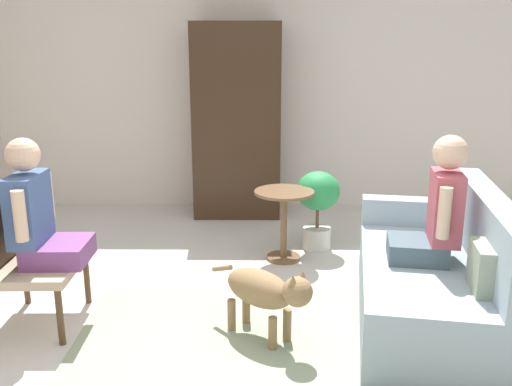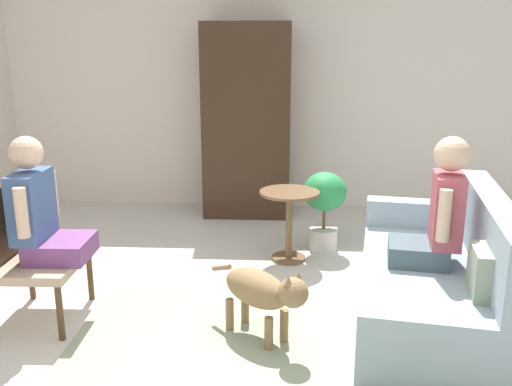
% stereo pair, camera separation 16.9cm
% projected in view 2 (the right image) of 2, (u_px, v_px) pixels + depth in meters
% --- Properties ---
extents(ground_plane, '(7.54, 7.54, 0.00)m').
position_uv_depth(ground_plane, '(254.00, 335.00, 3.65)').
color(ground_plane, beige).
extents(back_wall, '(6.71, 0.12, 2.77)m').
position_uv_depth(back_wall, '(270.00, 89.00, 6.38)').
color(back_wall, silver).
rests_on(back_wall, ground).
extents(area_rug, '(2.70, 1.88, 0.01)m').
position_uv_depth(area_rug, '(278.00, 354.00, 3.41)').
color(area_rug, gray).
rests_on(area_rug, ground).
extents(couch, '(1.18, 1.88, 0.92)m').
position_uv_depth(couch, '(438.00, 281.00, 3.71)').
color(couch, '#8EA0AD').
rests_on(couch, ground).
extents(armchair, '(0.57, 0.71, 0.96)m').
position_uv_depth(armchair, '(21.00, 243.00, 3.75)').
color(armchair, '#4C331E').
rests_on(armchair, ground).
extents(person_on_couch, '(0.50, 0.51, 0.86)m').
position_uv_depth(person_on_couch, '(438.00, 213.00, 3.57)').
color(person_on_couch, '#455662').
extents(person_on_armchair, '(0.48, 0.56, 0.84)m').
position_uv_depth(person_on_armchair, '(41.00, 212.00, 3.69)').
color(person_on_armchair, '#774079').
extents(round_end_table, '(0.53, 0.53, 0.64)m').
position_uv_depth(round_end_table, '(289.00, 214.00, 4.84)').
color(round_end_table, brown).
rests_on(round_end_table, ground).
extents(dog, '(0.66, 0.61, 0.54)m').
position_uv_depth(dog, '(262.00, 291.00, 3.53)').
color(dog, olive).
rests_on(dog, ground).
extents(potted_plant, '(0.40, 0.40, 0.75)m').
position_uv_depth(potted_plant, '(324.00, 201.00, 5.08)').
color(potted_plant, beige).
rests_on(potted_plant, ground).
extents(armoire_cabinet, '(0.95, 0.56, 2.12)m').
position_uv_depth(armoire_cabinet, '(247.00, 121.00, 6.08)').
color(armoire_cabinet, '#382316').
rests_on(armoire_cabinet, ground).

